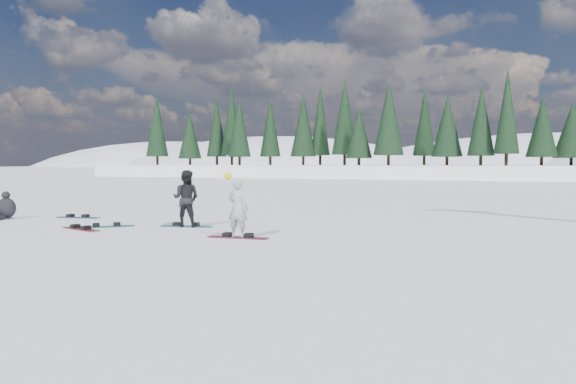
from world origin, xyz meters
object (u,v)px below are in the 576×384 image
object	(u,v)px
seated_rider	(5,208)
snowboard_loose_a	(107,227)
snowboarder_man	(186,199)
snowboard_loose_b	(81,229)
snowboarder_woman	(238,208)
snowboard_loose_c	(78,218)

from	to	relation	value
seated_rider	snowboard_loose_a	size ratio (longest dim) A/B	0.75
snowboarder_man	snowboard_loose_a	size ratio (longest dim) A/B	1.08
snowboard_loose_b	snowboarder_man	bearing A→B (deg)	54.37
snowboarder_woman	snowboarder_man	distance (m)	2.92
snowboard_loose_a	snowboard_loose_b	xyz separation A→B (m)	(-0.27, -0.73, 0.00)
snowboarder_man	snowboard_loose_b	distance (m)	2.94
seated_rider	snowboard_loose_b	xyz separation A→B (m)	(4.33, -1.33, -0.33)
snowboarder_woman	snowboard_loose_b	bearing A→B (deg)	0.03
snowboard_loose_b	snowboarder_woman	bearing A→B (deg)	19.58
snowboarder_woman	snowboard_loose_c	bearing A→B (deg)	-19.65
snowboarder_woman	snowboard_loose_b	world-z (taller)	snowboarder_woman
snowboard_loose_b	snowboard_loose_c	bearing A→B (deg)	152.44
seated_rider	snowboarder_man	bearing A→B (deg)	-8.41
snowboarder_woman	snowboard_loose_b	distance (m)	4.81
snowboarder_woman	snowboarder_man	world-z (taller)	snowboarder_man
snowboard_loose_b	snowboard_loose_c	size ratio (longest dim) A/B	1.00
snowboard_loose_c	snowboarder_woman	bearing A→B (deg)	-27.71
snowboarder_man	seated_rider	size ratio (longest dim) A/B	1.44
snowboarder_man	snowboard_loose_a	xyz separation A→B (m)	(-2.03, -0.93, -0.79)
snowboarder_man	seated_rider	world-z (taller)	snowboarder_man
snowboard_loose_a	snowboard_loose_c	xyz separation A→B (m)	(-2.67, 1.78, 0.00)
snowboard_loose_a	snowboard_loose_b	distance (m)	0.77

